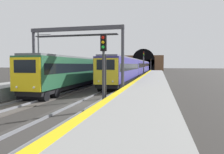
% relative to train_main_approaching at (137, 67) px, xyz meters
% --- Properties ---
extents(ground_plane, '(320.00, 320.00, 0.00)m').
position_rel_train_main_approaching_xyz_m(ground_plane, '(-34.83, -0.00, -2.33)').
color(ground_plane, '#302D2B').
extents(platform_right, '(112.00, 3.94, 1.08)m').
position_rel_train_main_approaching_xyz_m(platform_right, '(-34.83, -4.25, -1.79)').
color(platform_right, gray).
rests_on(platform_right, ground_plane).
extents(platform_right_edge_strip, '(112.00, 0.50, 0.01)m').
position_rel_train_main_approaching_xyz_m(platform_right_edge_strip, '(-34.83, -2.53, -1.24)').
color(platform_right_edge_strip, yellow).
rests_on(platform_right_edge_strip, platform_right).
extents(track_main_line, '(160.00, 2.85, 0.21)m').
position_rel_train_main_approaching_xyz_m(track_main_line, '(-34.83, -0.00, -2.29)').
color(track_main_line, '#383533').
rests_on(track_main_line, ground_plane).
extents(track_adjacent_line, '(160.00, 2.96, 0.21)m').
position_rel_train_main_approaching_xyz_m(track_adjacent_line, '(-34.83, 4.88, -2.29)').
color(track_adjacent_line, '#4C4742').
rests_on(track_adjacent_line, ground_plane).
extents(train_main_approaching, '(58.34, 2.80, 4.09)m').
position_rel_train_main_approaching_xyz_m(train_main_approaching, '(0.00, 0.00, 0.00)').
color(train_main_approaching, navy).
rests_on(train_main_approaching, ground_plane).
extents(train_adjacent_platform, '(38.03, 3.01, 4.84)m').
position_rel_train_main_approaching_xyz_m(train_adjacent_platform, '(-16.43, 4.88, -0.08)').
color(train_adjacent_platform, '#235638').
rests_on(train_adjacent_platform, ground_plane).
extents(railway_signal_near, '(0.39, 0.38, 4.95)m').
position_rel_train_main_approaching_xyz_m(railway_signal_near, '(-36.45, -1.82, 0.68)').
color(railway_signal_near, '#38383D').
rests_on(railway_signal_near, ground_plane).
extents(railway_signal_mid, '(0.39, 0.38, 5.95)m').
position_rel_train_main_approaching_xyz_m(railway_signal_mid, '(-2.78, -1.82, 1.23)').
color(railway_signal_mid, '#4C4C54').
rests_on(railway_signal_mid, ground_plane).
extents(railway_signal_far, '(0.39, 0.38, 5.42)m').
position_rel_train_main_approaching_xyz_m(railway_signal_far, '(36.09, -1.82, 0.83)').
color(railway_signal_far, '#4C4C54').
rests_on(railway_signal_far, ground_plane).
extents(overhead_signal_gantry, '(0.70, 9.33, 6.58)m').
position_rel_train_main_approaching_xyz_m(overhead_signal_gantry, '(-30.95, 2.44, 2.73)').
color(overhead_signal_gantry, '#3F3F47').
rests_on(overhead_signal_gantry, ground_plane).
extents(tunnel_portal, '(2.41, 19.32, 10.82)m').
position_rel_train_main_approaching_xyz_m(tunnel_portal, '(52.30, 2.44, 1.46)').
color(tunnel_portal, brown).
rests_on(tunnel_portal, ground_plane).
extents(catenary_mast_near, '(0.22, 2.04, 7.84)m').
position_rel_train_main_approaching_xyz_m(catenary_mast_near, '(-23.09, 11.47, 1.69)').
color(catenary_mast_near, '#595B60').
rests_on(catenary_mast_near, ground_plane).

